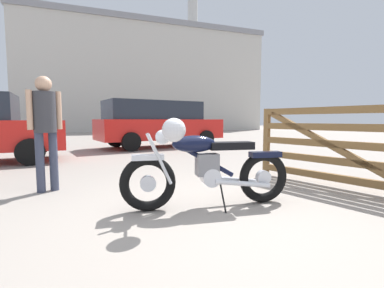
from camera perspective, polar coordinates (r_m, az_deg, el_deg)
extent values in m
plane|color=gray|center=(3.11, 0.49, -14.51)|extent=(80.00, 80.00, 0.00)
torus|color=black|center=(3.20, -9.10, -8.06)|extent=(0.65, 0.21, 0.64)
cylinder|color=silver|center=(3.20, -9.10, -8.06)|extent=(0.19, 0.11, 0.18)
torus|color=black|center=(3.60, 14.57, -6.69)|extent=(0.65, 0.21, 0.64)
cylinder|color=silver|center=(3.60, 14.57, -6.69)|extent=(0.19, 0.11, 0.18)
cube|color=silver|center=(3.14, -9.18, -2.73)|extent=(0.38, 0.18, 0.06)
cube|color=black|center=(3.56, 14.96, -2.09)|extent=(0.42, 0.19, 0.07)
cylinder|color=silver|center=(3.08, -6.73, -3.17)|extent=(0.29, 0.08, 0.58)
cylinder|color=silver|center=(3.23, -7.04, -2.79)|extent=(0.29, 0.08, 0.58)
sphere|color=silver|center=(3.14, -6.10, 1.45)|extent=(0.17, 0.17, 0.17)
cylinder|color=silver|center=(3.15, -4.67, 2.74)|extent=(0.12, 0.62, 0.03)
sphere|color=silver|center=(2.85, -3.75, 2.92)|extent=(0.25, 0.25, 0.25)
cylinder|color=black|center=(3.26, 2.41, -3.13)|extent=(0.76, 0.17, 0.47)
ellipsoid|color=black|center=(3.21, 0.43, 0.01)|extent=(0.55, 0.30, 0.20)
cube|color=black|center=(3.36, 8.08, -0.34)|extent=(0.56, 0.28, 0.09)
cube|color=slate|center=(3.29, 3.14, -4.28)|extent=(0.28, 0.22, 0.26)
cylinder|color=silver|center=(3.33, 3.80, -6.80)|extent=(0.25, 0.23, 0.22)
cylinder|color=silver|center=(3.38, 10.52, -8.06)|extent=(0.70, 0.17, 0.14)
cylinder|color=silver|center=(3.56, 9.20, -7.38)|extent=(0.70, 0.17, 0.14)
cylinder|color=black|center=(3.25, 6.39, -10.74)|extent=(0.06, 0.24, 0.33)
cube|color=brown|center=(5.41, 15.22, 0.70)|extent=(0.10, 0.12, 1.20)
cube|color=brown|center=(4.85, 26.53, -6.09)|extent=(0.72, 2.33, 0.11)
cube|color=brown|center=(4.81, 26.65, -3.05)|extent=(0.72, 2.33, 0.11)
cube|color=brown|center=(4.79, 26.77, 0.04)|extent=(0.72, 2.33, 0.11)
cube|color=brown|center=(4.77, 26.89, 3.15)|extent=(0.72, 2.33, 0.11)
cube|color=brown|center=(4.77, 27.02, 6.27)|extent=(0.72, 2.33, 0.11)
cube|color=brown|center=(4.79, 26.76, -0.20)|extent=(0.67, 2.14, 1.08)
cylinder|color=#383D51|center=(4.49, -28.97, -3.42)|extent=(0.12, 0.12, 0.86)
cylinder|color=#383D51|center=(4.54, -26.75, -3.26)|extent=(0.12, 0.12, 0.86)
cylinder|color=#333338|center=(4.47, -28.24, 5.83)|extent=(0.30, 0.30, 0.58)
cylinder|color=tan|center=(4.43, -30.65, 6.11)|extent=(0.08, 0.08, 0.55)
cylinder|color=tan|center=(4.52, -25.90, 6.27)|extent=(0.08, 0.08, 0.55)
sphere|color=tan|center=(4.50, -28.45, 10.92)|extent=(0.22, 0.22, 0.22)
cylinder|color=black|center=(7.30, -30.49, -1.42)|extent=(0.63, 0.23, 0.62)
cylinder|color=black|center=(9.00, -29.51, -0.29)|extent=(0.63, 0.23, 0.62)
cylinder|color=black|center=(12.14, -1.84, 1.61)|extent=(0.67, 0.31, 0.64)
cylinder|color=black|center=(10.66, 2.88, 1.13)|extent=(0.67, 0.31, 0.64)
cylinder|color=black|center=(10.97, -15.56, 1.06)|extent=(0.67, 0.31, 0.64)
cylinder|color=black|center=(9.29, -12.53, 0.45)|extent=(0.67, 0.31, 0.64)
cube|color=red|center=(10.65, -6.49, 3.10)|extent=(4.92, 2.51, 0.74)
cube|color=#232833|center=(10.53, -8.02, 6.92)|extent=(3.71, 2.15, 0.68)
cube|color=beige|center=(30.66, -10.02, 12.04)|extent=(22.90, 11.03, 9.67)
cube|color=gray|center=(31.70, -10.17, 21.20)|extent=(23.21, 11.34, 0.50)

